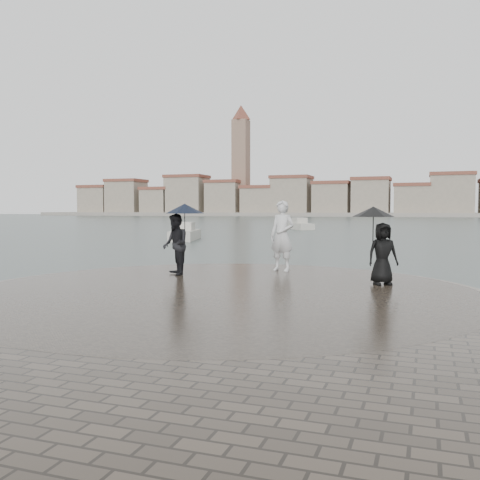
% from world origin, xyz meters
% --- Properties ---
extents(ground, '(400.00, 400.00, 0.00)m').
position_xyz_m(ground, '(0.00, 0.00, 0.00)').
color(ground, '#2B3835').
rests_on(ground, ground).
extents(kerb_ring, '(12.50, 12.50, 0.32)m').
position_xyz_m(kerb_ring, '(0.00, 3.50, 0.16)').
color(kerb_ring, gray).
rests_on(kerb_ring, ground).
extents(quay_tip, '(11.90, 11.90, 0.36)m').
position_xyz_m(quay_tip, '(0.00, 3.50, 0.18)').
color(quay_tip, '#2D261E').
rests_on(quay_tip, ground).
extents(statue, '(0.89, 0.70, 2.14)m').
position_xyz_m(statue, '(0.38, 7.57, 1.43)').
color(statue, silver).
rests_on(statue, quay_tip).
extents(visitor_left, '(1.33, 1.20, 2.04)m').
position_xyz_m(visitor_left, '(-2.18, 5.63, 1.50)').
color(visitor_left, black).
rests_on(visitor_left, quay_tip).
extents(visitor_right, '(1.24, 1.08, 1.95)m').
position_xyz_m(visitor_right, '(3.42, 5.58, 1.49)').
color(visitor_right, black).
rests_on(visitor_right, quay_tip).
extents(far_skyline, '(260.00, 20.00, 37.00)m').
position_xyz_m(far_skyline, '(-6.29, 160.71, 5.61)').
color(far_skyline, gray).
rests_on(far_skyline, ground).
extents(boats, '(6.91, 28.56, 1.50)m').
position_xyz_m(boats, '(-10.60, 38.87, 0.38)').
color(boats, '#BAB5A8').
rests_on(boats, ground).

